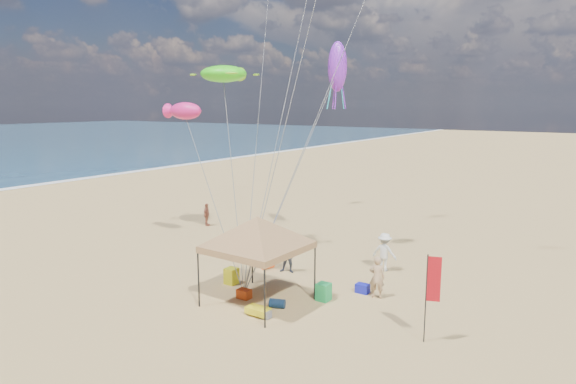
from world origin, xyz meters
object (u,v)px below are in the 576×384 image
at_px(chair_yellow, 231,276).
at_px(beach_cart, 258,311).
at_px(cooler_red, 244,294).
at_px(person_far_a, 207,215).
at_px(person_near_c, 384,252).
at_px(chair_green, 324,292).
at_px(person_near_b, 288,255).
at_px(feather_flag, 432,284).
at_px(canopy_tent, 257,220).
at_px(person_near_a, 377,277).
at_px(cooler_blue, 363,288).

bearing_deg(chair_yellow, beach_cart, -34.52).
distance_m(cooler_red, person_far_a, 12.87).
relative_size(chair_yellow, person_far_a, 0.48).
bearing_deg(person_near_c, chair_green, 81.21).
bearing_deg(person_far_a, person_near_b, -140.01).
bearing_deg(cooler_red, person_far_a, 139.31).
distance_m(feather_flag, cooler_red, 7.69).
bearing_deg(beach_cart, cooler_red, 144.98).
bearing_deg(feather_flag, beach_cart, -166.72).
xyz_separation_m(canopy_tent, chair_yellow, (-2.26, 1.08, -3.00)).
bearing_deg(chair_yellow, feather_flag, -4.21).
bearing_deg(canopy_tent, person_near_a, 40.27).
relative_size(cooler_red, person_near_b, 0.31).
height_order(beach_cart, person_near_b, person_near_b).
distance_m(cooler_red, beach_cart, 1.82).
height_order(person_near_c, person_far_a, person_near_c).
distance_m(person_near_c, person_far_a, 13.22).
relative_size(canopy_tent, feather_flag, 2.18).
distance_m(canopy_tent, chair_yellow, 3.91).
relative_size(chair_green, person_near_b, 0.41).
xyz_separation_m(cooler_blue, person_near_a, (0.69, -0.17, 0.67)).
bearing_deg(beach_cart, canopy_tent, 127.12).
bearing_deg(beach_cart, person_far_a, 140.01).
xyz_separation_m(person_near_b, person_far_a, (-9.47, 4.74, -0.13)).
relative_size(person_near_b, person_near_c, 0.95).
bearing_deg(canopy_tent, beach_cart, -52.88).
bearing_deg(person_far_a, beach_cart, -153.41).
xyz_separation_m(cooler_red, chair_green, (2.76, 1.61, 0.16)).
xyz_separation_m(canopy_tent, chair_green, (2.02, 1.67, -3.00)).
distance_m(cooler_red, cooler_blue, 4.91).
bearing_deg(person_near_c, person_near_a, 105.99).
bearing_deg(chair_green, person_near_b, 146.24).
bearing_deg(chair_green, person_far_a, 151.58).
bearing_deg(person_near_c, person_far_a, -10.88).
xyz_separation_m(feather_flag, person_near_b, (-7.74, 3.28, -1.14)).
xyz_separation_m(feather_flag, chair_green, (-4.70, 1.25, -1.66)).
height_order(chair_green, beach_cart, chair_green).
height_order(cooler_red, chair_green, chair_green).
distance_m(chair_yellow, person_near_b, 2.94).
relative_size(cooler_red, cooler_blue, 1.00).
distance_m(beach_cart, person_far_a, 14.68).
distance_m(chair_green, chair_yellow, 4.32).
height_order(feather_flag, beach_cart, feather_flag).
bearing_deg(feather_flag, chair_yellow, 175.79).
bearing_deg(person_near_a, cooler_red, 18.66).
bearing_deg(person_near_a, chair_green, 25.07).
xyz_separation_m(canopy_tent, person_far_a, (-10.49, 8.44, -2.62)).
bearing_deg(cooler_red, cooler_blue, 40.92).
height_order(cooler_blue, person_far_a, person_far_a).
bearing_deg(chair_yellow, person_near_a, 18.89).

